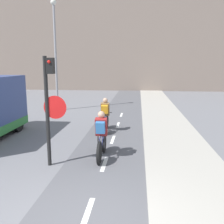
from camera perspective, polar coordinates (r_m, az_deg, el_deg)
The scene contains 5 objects.
building_row_background at distance 31.31m, azimuth 4.39°, elevation 15.76°, with size 60.00×5.20×11.36m.
traffic_light_pole at distance 7.31m, azimuth -14.10°, elevation 2.76°, with size 0.67×0.25×3.19m.
street_lamp_far at distance 16.64m, azimuth -12.87°, elevation 14.82°, with size 0.36×0.36×6.89m.
cyclist_near at distance 7.91m, azimuth -2.43°, elevation -5.62°, with size 0.46×1.77×1.54m.
cyclist_far at distance 11.04m, azimuth -1.54°, elevation -0.90°, with size 0.46×1.72×1.52m.
Camera 1 is at (0.97, -3.98, 2.95)m, focal length 40.00 mm.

